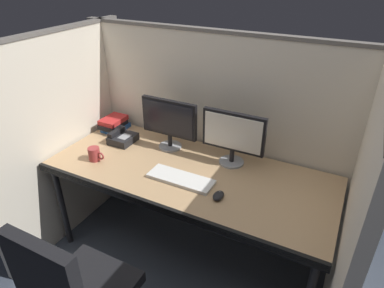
# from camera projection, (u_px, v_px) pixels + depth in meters

# --- Properties ---
(ground_plane) EXTENTS (8.00, 8.00, 0.00)m
(ground_plane) POSITION_uv_depth(u_px,v_px,m) (169.00, 280.00, 2.35)
(ground_plane) COLOR #383F4C
(cubicle_partition_rear) EXTENTS (2.21, 0.06, 1.57)m
(cubicle_partition_rear) POSITION_uv_depth(u_px,v_px,m) (216.00, 137.00, 2.54)
(cubicle_partition_rear) COLOR beige
(cubicle_partition_rear) RESTS_ON ground
(cubicle_partition_left) EXTENTS (0.06, 1.41, 1.57)m
(cubicle_partition_left) POSITION_uv_depth(u_px,v_px,m) (65.00, 138.00, 2.52)
(cubicle_partition_left) COLOR beige
(cubicle_partition_left) RESTS_ON ground
(cubicle_partition_right) EXTENTS (0.06, 1.41, 1.57)m
(cubicle_partition_right) POSITION_uv_depth(u_px,v_px,m) (350.00, 222.00, 1.72)
(cubicle_partition_right) COLOR beige
(cubicle_partition_right) RESTS_ON ground
(desk) EXTENTS (1.90, 0.80, 0.74)m
(desk) POSITION_uv_depth(u_px,v_px,m) (188.00, 178.00, 2.24)
(desk) COLOR tan
(desk) RESTS_ON ground
(monitor_left) EXTENTS (0.43, 0.17, 0.37)m
(monitor_left) POSITION_uv_depth(u_px,v_px,m) (169.00, 121.00, 2.40)
(monitor_left) COLOR gray
(monitor_left) RESTS_ON desk
(monitor_right) EXTENTS (0.43, 0.17, 0.37)m
(monitor_right) POSITION_uv_depth(u_px,v_px,m) (233.00, 135.00, 2.21)
(monitor_right) COLOR gray
(monitor_right) RESTS_ON desk
(keyboard_main) EXTENTS (0.43, 0.15, 0.02)m
(keyboard_main) POSITION_uv_depth(u_px,v_px,m) (181.00, 179.00, 2.13)
(keyboard_main) COLOR silver
(keyboard_main) RESTS_ON desk
(computer_mouse) EXTENTS (0.06, 0.10, 0.04)m
(computer_mouse) POSITION_uv_depth(u_px,v_px,m) (218.00, 196.00, 1.96)
(computer_mouse) COLOR black
(computer_mouse) RESTS_ON desk
(desk_phone) EXTENTS (0.17, 0.19, 0.09)m
(desk_phone) POSITION_uv_depth(u_px,v_px,m) (122.00, 138.00, 2.56)
(desk_phone) COLOR black
(desk_phone) RESTS_ON desk
(coffee_mug) EXTENTS (0.13, 0.08, 0.09)m
(coffee_mug) POSITION_uv_depth(u_px,v_px,m) (95.00, 154.00, 2.32)
(coffee_mug) COLOR #993333
(coffee_mug) RESTS_ON desk
(book_stack) EXTENTS (0.16, 0.23, 0.10)m
(book_stack) POSITION_uv_depth(u_px,v_px,m) (114.00, 124.00, 2.73)
(book_stack) COLOR #1E478C
(book_stack) RESTS_ON desk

